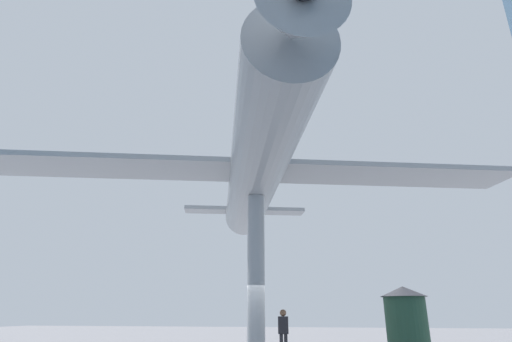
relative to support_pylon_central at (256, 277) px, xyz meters
name	(u,v)px	position (x,y,z in m)	size (l,w,h in m)	color
support_pylon_central	(256,277)	(0.00, 0.00, 0.00)	(0.58, 0.58, 5.53)	#999EA3
suspended_airplane	(257,169)	(-0.06, 0.20, 3.73)	(18.91, 16.13, 3.37)	#93999E
visitor_person	(283,329)	(-0.42, -3.73, -1.72)	(0.41, 0.27, 1.79)	#232328
info_kiosk	(408,338)	(-4.04, 3.47, -1.62)	(1.03, 1.03, 2.22)	#234733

